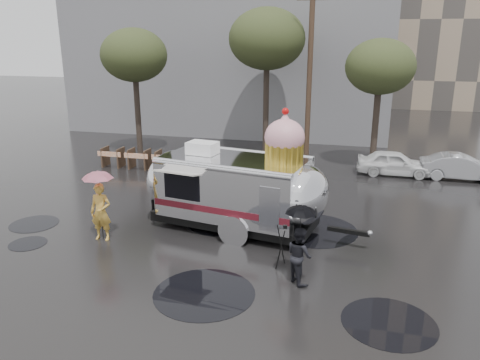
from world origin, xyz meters
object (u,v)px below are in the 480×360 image
(person_left, at_px, (101,212))
(person_right, at_px, (299,255))
(tripod, at_px, (285,243))
(airstream_trailer, at_px, (237,186))

(person_left, xyz_separation_m, person_right, (6.69, -1.22, -0.16))
(person_left, distance_m, tripod, 6.20)
(airstream_trailer, xyz_separation_m, person_left, (-4.09, -2.03, -0.59))
(person_right, bearing_deg, airstream_trailer, -0.56)
(tripod, bearing_deg, person_left, 169.34)
(person_right, height_order, tripod, person_right)
(airstream_trailer, height_order, person_left, airstream_trailer)
(airstream_trailer, xyz_separation_m, tripod, (2.09, -2.53, -0.79))
(person_left, bearing_deg, airstream_trailer, 22.81)
(person_left, bearing_deg, person_right, -13.98)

